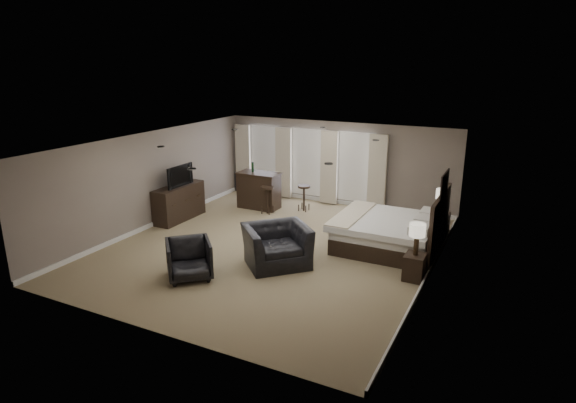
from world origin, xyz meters
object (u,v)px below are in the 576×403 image
at_px(armchair_far, 189,258).
at_px(desk_chair, 246,188).
at_px(nightstand_near, 414,267).
at_px(lamp_near, 417,239).
at_px(bed, 392,219).
at_px(tv, 178,183).
at_px(lamp_far, 442,201).
at_px(bar_stool_left, 267,200).
at_px(dresser, 179,203).
at_px(armchair_near, 277,239).
at_px(bar_counter, 259,190).
at_px(nightstand_far, 439,224).
at_px(bar_stool_right, 304,198).

xyz_separation_m(armchair_far, desk_chair, (-1.74, 5.13, 0.08)).
height_order(nightstand_near, armchair_far, armchair_far).
bearing_deg(desk_chair, lamp_near, 161.20).
xyz_separation_m(bed, tv, (-6.03, -0.52, 0.30)).
xyz_separation_m(lamp_far, bar_stool_left, (-4.92, -0.37, -0.52)).
height_order(dresser, armchair_near, armchair_near).
bearing_deg(bar_counter, bar_stool_left, -37.13).
bearing_deg(dresser, lamp_far, 15.92).
height_order(dresser, tv, tv).
relative_size(nightstand_near, tv, 0.52).
bearing_deg(armchair_far, lamp_far, 6.00).
bearing_deg(bed, lamp_near, -58.46).
bearing_deg(lamp_far, bed, -121.54).
bearing_deg(lamp_near, nightstand_far, 90.00).
xyz_separation_m(dresser, bar_counter, (1.49, 1.99, 0.07)).
bearing_deg(armchair_far, tv, 88.30).
bearing_deg(armchair_far, nightstand_near, -17.51).
xyz_separation_m(nightstand_near, armchair_far, (-4.25, -2.07, 0.19)).
relative_size(armchair_near, bar_counter, 1.07).
relative_size(bar_counter, bar_stool_left, 1.56).
bearing_deg(tv, bar_stool_left, -51.23).
xyz_separation_m(bed, bar_stool_left, (-4.03, 1.08, -0.35)).
relative_size(nightstand_near, bar_stool_left, 0.66).
bearing_deg(tv, armchair_near, -111.33).
relative_size(bed, desk_chair, 2.23).
height_order(nightstand_near, bar_stool_left, bar_stool_left).
relative_size(dresser, armchair_far, 1.87).
xyz_separation_m(armchair_near, bar_stool_left, (-1.99, 3.16, -0.19)).
distance_m(dresser, bar_stool_left, 2.56).
bearing_deg(bar_stool_left, lamp_far, 4.28).
xyz_separation_m(lamp_near, bar_stool_right, (-4.06, 3.26, -0.49)).
xyz_separation_m(tv, armchair_far, (2.67, -2.99, -0.60)).
bearing_deg(armchair_far, bar_stool_right, 44.51).
xyz_separation_m(bed, bar_stool_right, (-3.17, 1.81, -0.36)).
distance_m(lamp_far, bar_counter, 5.44).
bearing_deg(dresser, nightstand_near, -7.63).
height_order(nightstand_near, nightstand_far, nightstand_far).
distance_m(nightstand_near, lamp_far, 2.97).
xyz_separation_m(nightstand_far, armchair_far, (-4.25, -4.97, 0.16)).
relative_size(nightstand_near, armchair_far, 0.60).
relative_size(lamp_far, armchair_far, 0.71).
bearing_deg(tv, bar_stool_right, -50.83).
height_order(dresser, bar_counter, bar_counter).
xyz_separation_m(bar_counter, desk_chair, (-0.56, 0.15, -0.03)).
bearing_deg(dresser, armchair_far, -48.22).
bearing_deg(armchair_far, armchair_near, 3.96).
relative_size(nightstand_far, dresser, 0.35).
height_order(lamp_far, bar_stool_left, lamp_far).
distance_m(lamp_near, desk_chair, 6.73).
height_order(nightstand_near, lamp_far, lamp_far).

